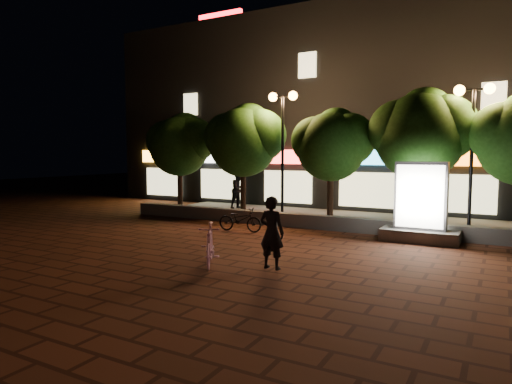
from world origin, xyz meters
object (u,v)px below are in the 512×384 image
Objects in this scene: scooter_pink at (210,245)px; pedestrian at (239,189)px; tree_left at (245,138)px; tree_right at (422,131)px; tree_far_left at (181,142)px; street_lamp_right at (473,120)px; tree_mid at (333,142)px; street_lamp_left at (283,123)px; ad_kiosk at (421,210)px; rider at (272,233)px; scooter_parked at (240,219)px.

scooter_pink is 10.86m from pedestrian.
tree_left is 0.97× the size of tree_right.
street_lamp_right is (12.45, -0.26, 0.60)m from tree_far_left.
tree_left is at bearing 178.32° from street_lamp_right.
tree_left reaches higher than tree_mid.
tree_far_left is at bearing 177.24° from street_lamp_left.
tree_right is (7.30, 0.00, 0.12)m from tree_left.
street_lamp_left is 4.94m from pedestrian.
ad_kiosk reaches higher than rider.
scooter_parked is (-5.91, -1.19, -0.58)m from ad_kiosk.
tree_far_left is 2.47× the size of pedestrian.
pedestrian is (-1.39, 1.78, -2.43)m from tree_left.
scooter_pink reaches higher than scooter_parked.
scooter_pink is (3.60, -7.86, -2.92)m from tree_left.
scooter_pink is (-5.35, -7.59, -3.37)m from street_lamp_right.
tree_right is 9.23m from pedestrian.
tree_right reaches higher than rider.
tree_far_left is 6.87m from scooter_parked.
ad_kiosk is at bearing -113.44° from rider.
tree_far_left is 0.91× the size of tree_right.
scooter_pink is at bearing -163.52° from scooter_parked.
tree_left reaches higher than ad_kiosk.
street_lamp_left is at bearing -172.69° from tree_mid.
tree_right reaches higher than tree_mid.
tree_right is 9.20m from scooter_pink.
rider is at bearing -55.52° from tree_left.
tree_far_left is 12.47m from street_lamp_right.
tree_far_left is 2.62× the size of rider.
tree_mid is 3.32m from tree_right.
tree_mid is 2.58× the size of scooter_pink.
ad_kiosk is 1.42× the size of rider.
tree_left reaches higher than scooter_parked.
street_lamp_left reaches higher than ad_kiosk.
tree_far_left is 2.65× the size of scooter_pink.
tree_left is 2.61× the size of pedestrian.
street_lamp_right is 9.88m from scooter_pink.
tree_right is at bearing 0.00° from tree_left.
street_lamp_left is 3.15× the size of scooter_parked.
tree_far_left is 3.58m from pedestrian.
street_lamp_right is 3.03× the size of scooter_parked.
street_lamp_left reaches higher than scooter_parked.
scooter_pink is at bearing -125.16° from street_lamp_right.
street_lamp_left is at bearing -63.43° from rider.
tree_left is at bearing 22.07° from scooter_parked.
street_lamp_left is at bearing -104.60° from pedestrian.
street_lamp_left reaches higher than tree_right.
tree_far_left is 5.50m from street_lamp_left.
street_lamp_left reaches higher than street_lamp_right.
scooter_pink is at bearing 19.70° from rider.
scooter_parked is 6.05m from pedestrian.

